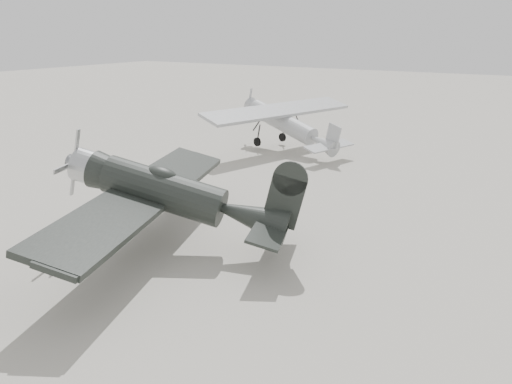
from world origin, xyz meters
The scene contains 3 objects.
ground centered at (0.00, 0.00, 0.00)m, with size 160.00×160.00×0.00m, color gray.
lowwing_monoplane centered at (-1.96, -2.30, 1.96)m, with size 8.35×11.45×3.71m.
highwing_monoplane centered at (-5.61, 12.71, 1.98)m, with size 8.01×11.12×3.17m.
Camera 1 is at (8.70, -14.63, 7.30)m, focal length 35.00 mm.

